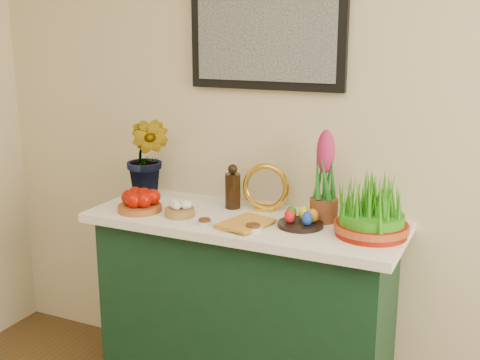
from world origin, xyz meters
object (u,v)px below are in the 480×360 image
Objects in this scene: hyacinth_green at (147,144)px; mirror at (266,188)px; sideboard at (245,313)px; wheatgrass_sabzeh at (372,210)px; book at (230,219)px.

hyacinth_green is 0.63m from mirror.
sideboard is 0.59m from mirror.
mirror is 0.74× the size of wheatgrass_sabzeh.
hyacinth_green is at bearing 173.78° from book.
mirror is (0.04, 0.13, 0.57)m from sideboard.
sideboard is at bearing -108.10° from mirror.
wheatgrass_sabzeh is (1.13, -0.11, -0.16)m from hyacinth_green.
book is (-0.02, -0.10, 0.48)m from sideboard.
wheatgrass_sabzeh reaches higher than mirror.
mirror is 0.54m from wheatgrass_sabzeh.
hyacinth_green is 2.37× the size of book.
wheatgrass_sabzeh reaches higher than book.
sideboard is at bearing 179.30° from wheatgrass_sabzeh.
wheatgrass_sabzeh is (0.52, -0.14, 0.00)m from mirror.
hyacinth_green is at bearing 169.48° from sideboard.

